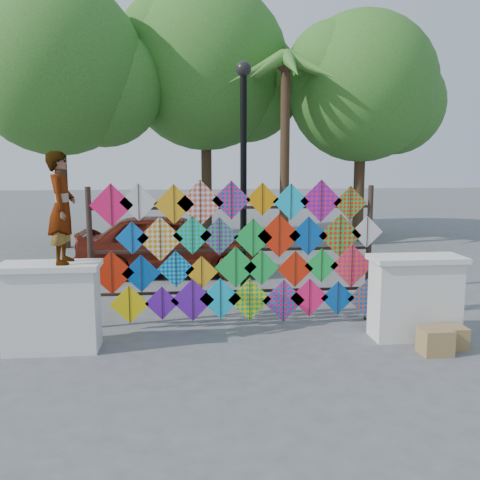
{
  "coord_description": "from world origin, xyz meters",
  "views": [
    {
      "loc": [
        -0.79,
        -7.82,
        2.75
      ],
      "look_at": [
        0.09,
        0.6,
        1.45
      ],
      "focal_mm": 40.0,
      "sensor_mm": 36.0,
      "label": 1
    }
  ],
  "objects_px": {
    "vendor_woman": "(62,208)",
    "kite_rack": "(239,253)",
    "sedan": "(170,244)",
    "lamppost": "(243,161)"
  },
  "relations": [
    {
      "from": "kite_rack",
      "to": "lamppost",
      "type": "xyz_separation_m",
      "value": [
        0.21,
        1.28,
        1.48
      ]
    },
    {
      "from": "kite_rack",
      "to": "sedan",
      "type": "bearing_deg",
      "value": 106.74
    },
    {
      "from": "vendor_woman",
      "to": "kite_rack",
      "type": "bearing_deg",
      "value": -70.99
    },
    {
      "from": "vendor_woman",
      "to": "lamppost",
      "type": "distance_m",
      "value": 3.61
    },
    {
      "from": "kite_rack",
      "to": "lamppost",
      "type": "bearing_deg",
      "value": 80.62
    },
    {
      "from": "vendor_woman",
      "to": "lamppost",
      "type": "relative_size",
      "value": 0.35
    },
    {
      "from": "sedan",
      "to": "lamppost",
      "type": "bearing_deg",
      "value": -149.45
    },
    {
      "from": "kite_rack",
      "to": "sedan",
      "type": "height_order",
      "value": "kite_rack"
    },
    {
      "from": "kite_rack",
      "to": "lamppost",
      "type": "distance_m",
      "value": 1.96
    },
    {
      "from": "sedan",
      "to": "lamppost",
      "type": "distance_m",
      "value": 3.69
    }
  ]
}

